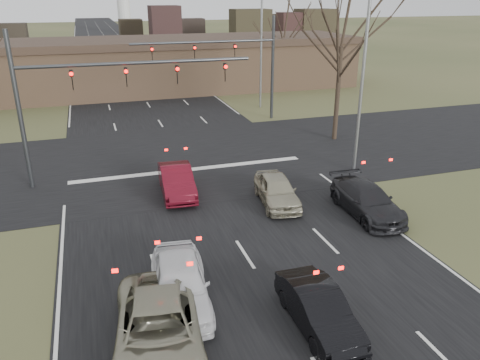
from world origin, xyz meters
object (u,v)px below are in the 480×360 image
at_px(mast_arm_near, 86,88).
at_px(car_white_sedan, 180,283).
at_px(car_red_ahead, 177,181).
at_px(car_charcoal_sedan, 367,200).
at_px(streetlight_right_near, 360,73).
at_px(building, 157,65).
at_px(car_silver_suv, 159,329).
at_px(car_silver_ahead, 277,190).
at_px(mast_arm_far, 239,57).
at_px(streetlight_right_far, 259,43).
at_px(car_black_hatch, 318,309).

xyz_separation_m(mast_arm_near, car_white_sedan, (2.23, -12.27, -4.29)).
bearing_deg(car_red_ahead, car_charcoal_sedan, -28.71).
relative_size(streetlight_right_near, car_charcoal_sedan, 2.10).
bearing_deg(building, mast_arm_near, -106.13).
bearing_deg(car_red_ahead, car_silver_suv, -99.58).
bearing_deg(streetlight_right_near, car_red_ahead, -178.61).
distance_m(mast_arm_near, streetlight_right_near, 14.38).
bearing_deg(car_red_ahead, car_white_sedan, -96.38).
relative_size(car_red_ahead, car_silver_ahead, 1.07).
distance_m(mast_arm_far, car_silver_suv, 26.67).
bearing_deg(streetlight_right_far, building, 123.65).
distance_m(building, car_white_sedan, 37.65).
height_order(car_silver_suv, car_white_sedan, car_white_sedan).
bearing_deg(car_silver_ahead, car_charcoal_sedan, -26.55).
relative_size(building, car_charcoal_sedan, 8.90).
xyz_separation_m(mast_arm_far, streetlight_right_far, (3.14, 4.00, 0.57)).
relative_size(building, car_silver_suv, 7.94).
height_order(mast_arm_near, mast_arm_far, same).
xyz_separation_m(car_black_hatch, car_silver_ahead, (2.25, 8.85, 0.06)).
bearing_deg(car_white_sedan, streetlight_right_near, 44.56).
height_order(streetlight_right_far, car_red_ahead, streetlight_right_far).
height_order(mast_arm_far, streetlight_right_far, streetlight_right_far).
height_order(mast_arm_far, car_silver_ahead, mast_arm_far).
xyz_separation_m(building, car_red_ahead, (-3.39, -28.25, -1.94)).
bearing_deg(car_charcoal_sedan, car_white_sedan, -154.76).
bearing_deg(mast_arm_near, car_red_ahead, -40.20).
relative_size(mast_arm_near, streetlight_right_near, 1.21).
distance_m(building, car_silver_ahead, 30.96).
relative_size(mast_arm_far, car_black_hatch, 2.83).
bearing_deg(car_silver_suv, car_black_hatch, 2.43).
relative_size(streetlight_right_far, car_white_sedan, 2.19).
bearing_deg(car_silver_ahead, building, 99.53).
bearing_deg(car_black_hatch, car_white_sedan, 147.65).
xyz_separation_m(car_white_sedan, car_red_ahead, (1.61, 9.03, -0.05)).
relative_size(building, car_white_sedan, 9.27).
height_order(car_black_hatch, car_charcoal_sedan, car_charcoal_sedan).
xyz_separation_m(car_white_sedan, car_silver_ahead, (6.00, 6.39, -0.08)).
bearing_deg(streetlight_right_near, mast_arm_far, 101.47).
relative_size(car_charcoal_sedan, car_silver_ahead, 1.15).
bearing_deg(streetlight_right_far, car_silver_suv, -115.23).
bearing_deg(car_charcoal_sedan, streetlight_right_far, 85.13).
bearing_deg(mast_arm_far, car_black_hatch, -102.39).
bearing_deg(mast_arm_far, car_white_sedan, -112.41).
distance_m(car_silver_suv, car_silver_ahead, 10.93).
height_order(mast_arm_near, streetlight_right_far, streetlight_right_far).
distance_m(mast_arm_near, car_black_hatch, 16.50).
distance_m(streetlight_right_far, car_white_sedan, 29.41).
height_order(car_white_sedan, car_black_hatch, car_white_sedan).
height_order(streetlight_right_near, car_charcoal_sedan, streetlight_right_near).
height_order(streetlight_right_far, car_black_hatch, streetlight_right_far).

